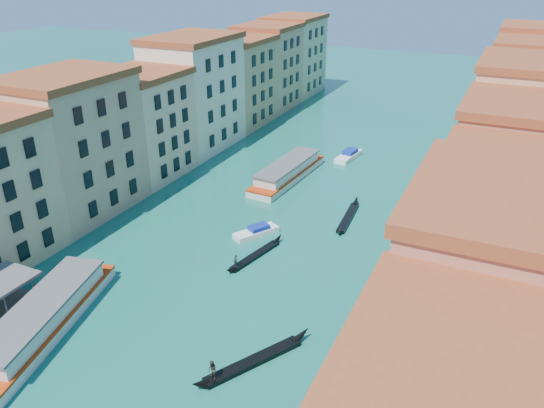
{
  "coord_description": "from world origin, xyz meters",
  "views": [
    {
      "loc": [
        29.19,
        -12.91,
        34.29
      ],
      "look_at": [
        3.09,
        43.15,
        5.0
      ],
      "focal_mm": 35.0,
      "sensor_mm": 36.0,
      "label": 1
    }
  ],
  "objects": [
    {
      "name": "right_bank_palazzos",
      "position": [
        30.0,
        65.0,
        9.75
      ],
      "size": [
        12.8,
        128.4,
        21.0
      ],
      "color": "#AE5044",
      "rests_on": "ground"
    },
    {
      "name": "quay",
      "position": [
        22.0,
        65.0,
        0.5
      ],
      "size": [
        4.0,
        140.0,
        1.0
      ],
      "primitive_type": "cube",
      "color": "#A99A88",
      "rests_on": "ground"
    },
    {
      "name": "restaurant_awnings",
      "position": [
        22.19,
        23.0,
        2.99
      ],
      "size": [
        3.2,
        44.55,
        3.12
      ],
      "color": "maroon",
      "rests_on": "ground"
    },
    {
      "name": "vaporetto_near",
      "position": [
        -9.6,
        16.32,
        1.42
      ],
      "size": [
        9.75,
        21.76,
        3.16
      ],
      "rotation": [
        0.0,
        0.0,
        0.24
      ],
      "color": "silver",
      "rests_on": "ground"
    },
    {
      "name": "mooring_poles_right",
      "position": [
        19.1,
        28.8,
        1.3
      ],
      "size": [
        1.44,
        54.24,
        3.2
      ],
      "color": "#53371C",
      "rests_on": "ground"
    },
    {
      "name": "gondola_right",
      "position": [
        11.48,
        20.52,
        0.51
      ],
      "size": [
        7.53,
        11.98,
        2.65
      ],
      "rotation": [
        0.0,
        0.0,
        -0.53
      ],
      "color": "black",
      "rests_on": "ground"
    },
    {
      "name": "motorboat_far",
      "position": [
        3.15,
        76.72,
        0.6
      ],
      "size": [
        3.33,
        7.69,
        1.54
      ],
      "rotation": [
        0.0,
        0.0,
        -0.14
      ],
      "color": "white",
      "rests_on": "ground"
    },
    {
      "name": "gondola_far",
      "position": [
        10.56,
        53.01,
        0.36
      ],
      "size": [
        1.88,
        12.42,
        1.76
      ],
      "rotation": [
        0.0,
        0.0,
        0.08
      ],
      "color": "black",
      "rests_on": "ground"
    },
    {
      "name": "vaporetto_far",
      "position": [
        -3.2,
        62.87,
        1.33
      ],
      "size": [
        5.79,
        20.14,
        2.96
      ],
      "rotation": [
        0.0,
        0.0,
        -0.06
      ],
      "color": "silver",
      "rests_on": "ground"
    },
    {
      "name": "gondola_fore",
      "position": [
        3.28,
        37.76,
        0.38
      ],
      "size": [
        3.34,
        11.19,
        2.25
      ],
      "rotation": [
        0.0,
        0.0,
        -0.22
      ],
      "color": "black",
      "rests_on": "ground"
    },
    {
      "name": "left_bank_palazzos",
      "position": [
        -26.0,
        64.68,
        9.71
      ],
      "size": [
        12.8,
        128.4,
        21.0
      ],
      "color": "beige",
      "rests_on": "ground"
    },
    {
      "name": "motorboat_mid",
      "position": [
        0.83,
        43.11,
        0.5
      ],
      "size": [
        4.9,
        6.38,
        1.3
      ],
      "rotation": [
        0.0,
        0.0,
        -0.54
      ],
      "color": "white",
      "rests_on": "ground"
    }
  ]
}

